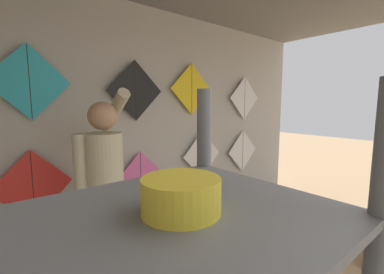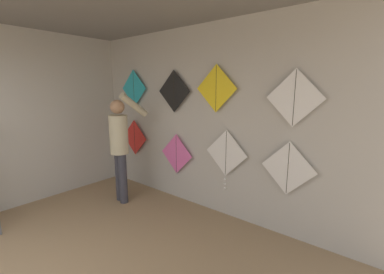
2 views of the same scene
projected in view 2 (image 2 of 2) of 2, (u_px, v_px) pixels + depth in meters
The scene contains 11 objects.
back_panel at pixel (199, 120), 4.00m from camera, with size 5.21×0.06×2.80m, color #BCB7AD.
left_panel at pixel (28, 119), 4.14m from camera, with size 0.06×4.01×2.80m, color #BCB7AD.
shopkeeper at pixel (120, 142), 4.18m from camera, with size 0.45×0.60×1.82m.
kite_0 at pixel (135, 137), 4.95m from camera, with size 0.67×0.01×0.67m.
kite_1 at pixel (176, 154), 4.30m from camera, with size 0.67×0.01×0.67m.
kite_2 at pixel (226, 155), 3.67m from camera, with size 0.67×0.04×0.88m.
kite_3 at pixel (288, 168), 3.13m from camera, with size 0.67×0.01×0.67m.
kite_4 at pixel (134, 88), 4.74m from camera, with size 0.67×0.01×0.67m.
kite_5 at pixel (174, 91), 4.12m from camera, with size 0.67×0.01×0.67m.
kite_6 at pixel (216, 89), 3.61m from camera, with size 0.67×0.01×0.67m.
kite_7 at pixel (294, 98), 2.96m from camera, with size 0.67×0.01×0.67m.
Camera 2 is at (2.42, 0.09, 1.90)m, focal length 24.00 mm.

